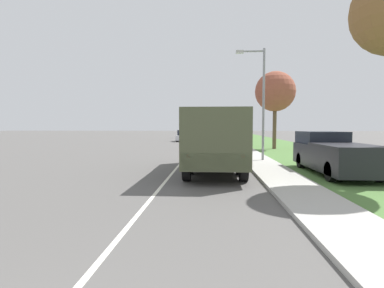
{
  "coord_description": "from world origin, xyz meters",
  "views": [
    {
      "loc": [
        1.73,
        -0.37,
        2.1
      ],
      "look_at": [
        0.75,
        14.84,
        1.18
      ],
      "focal_mm": 28.0,
      "sensor_mm": 36.0,
      "label": 1
    }
  ],
  "objects_px": {
    "pickup_truck": "(333,153)",
    "car_third_ahead": "(189,134)",
    "military_truck": "(214,137)",
    "lamp_post": "(260,93)",
    "car_nearest_ahead": "(214,141)",
    "car_second_ahead": "(184,136)"
  },
  "relations": [
    {
      "from": "pickup_truck",
      "to": "car_third_ahead",
      "type": "bearing_deg",
      "value": 103.78
    },
    {
      "from": "military_truck",
      "to": "lamp_post",
      "type": "relative_size",
      "value": 1.15
    },
    {
      "from": "car_nearest_ahead",
      "to": "car_third_ahead",
      "type": "xyz_separation_m",
      "value": [
        -4.08,
        22.65,
        0.11
      ]
    },
    {
      "from": "car_nearest_ahead",
      "to": "car_second_ahead",
      "type": "height_order",
      "value": "car_second_ahead"
    },
    {
      "from": "car_third_ahead",
      "to": "pickup_truck",
      "type": "xyz_separation_m",
      "value": [
        9.15,
        -37.31,
        0.13
      ]
    },
    {
      "from": "military_truck",
      "to": "car_third_ahead",
      "type": "xyz_separation_m",
      "value": [
        -3.95,
        37.1,
        -0.83
      ]
    },
    {
      "from": "military_truck",
      "to": "car_third_ahead",
      "type": "bearing_deg",
      "value": 96.07
    },
    {
      "from": "car_nearest_ahead",
      "to": "lamp_post",
      "type": "bearing_deg",
      "value": -76.48
    },
    {
      "from": "military_truck",
      "to": "car_nearest_ahead",
      "type": "relative_size",
      "value": 1.52
    },
    {
      "from": "military_truck",
      "to": "car_nearest_ahead",
      "type": "height_order",
      "value": "military_truck"
    },
    {
      "from": "military_truck",
      "to": "car_second_ahead",
      "type": "relative_size",
      "value": 1.74
    },
    {
      "from": "car_third_ahead",
      "to": "military_truck",
      "type": "bearing_deg",
      "value": -83.93
    },
    {
      "from": "military_truck",
      "to": "lamp_post",
      "type": "bearing_deg",
      "value": 56.21
    },
    {
      "from": "car_third_ahead",
      "to": "pickup_truck",
      "type": "bearing_deg",
      "value": -76.22
    },
    {
      "from": "lamp_post",
      "to": "car_third_ahead",
      "type": "bearing_deg",
      "value": 101.26
    },
    {
      "from": "car_nearest_ahead",
      "to": "car_second_ahead",
      "type": "xyz_separation_m",
      "value": [
        -4.01,
        12.71,
        0.03
      ]
    },
    {
      "from": "car_third_ahead",
      "to": "lamp_post",
      "type": "relative_size",
      "value": 0.65
    },
    {
      "from": "car_third_ahead",
      "to": "pickup_truck",
      "type": "height_order",
      "value": "pickup_truck"
    },
    {
      "from": "pickup_truck",
      "to": "lamp_post",
      "type": "relative_size",
      "value": 0.88
    },
    {
      "from": "lamp_post",
      "to": "car_nearest_ahead",
      "type": "bearing_deg",
      "value": 103.52
    },
    {
      "from": "car_second_ahead",
      "to": "car_third_ahead",
      "type": "xyz_separation_m",
      "value": [
        -0.07,
        9.94,
        0.07
      ]
    },
    {
      "from": "car_nearest_ahead",
      "to": "lamp_post",
      "type": "relative_size",
      "value": 0.76
    }
  ]
}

